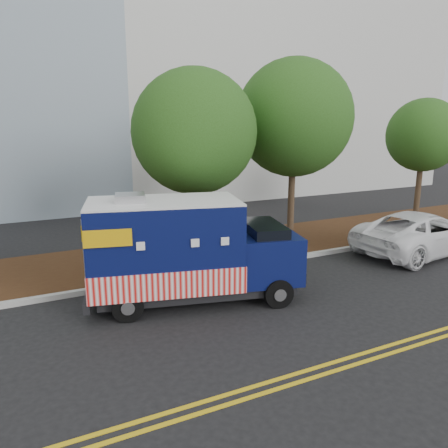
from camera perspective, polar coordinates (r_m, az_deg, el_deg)
name	(u,v)px	position (r m, az deg, el deg)	size (l,w,h in m)	color
ground	(178,298)	(12.09, -6.05, -9.59)	(120.00, 120.00, 0.00)	black
curb	(161,279)	(13.30, -8.18, -7.15)	(120.00, 0.18, 0.15)	#9E9E99
mulch_strip	(142,260)	(15.20, -10.68, -4.62)	(120.00, 4.00, 0.15)	#321A0E
centerline_near	(263,384)	(8.52, 5.15, -20.06)	(120.00, 0.10, 0.01)	gold
centerline_far	(271,391)	(8.35, 6.10, -20.87)	(120.00, 0.10, 0.01)	gold
tree_b	(194,132)	(14.49, -3.89, 11.90)	(4.07, 4.07, 6.39)	#38281C
tree_c	(294,118)	(17.17, 9.14, 13.48)	(4.43, 4.43, 7.02)	#38281C
tree_d	(424,135)	(22.24, 24.62, 10.47)	(3.31, 3.31, 5.73)	#38281C
sign_post	(114,243)	(13.24, -14.20, -2.40)	(0.06, 0.06, 2.40)	#473828
food_truck	(184,253)	(11.45, -5.27, -3.81)	(5.89, 3.29, 2.94)	black
white_car	(422,233)	(17.34, 24.43, -1.04)	(2.51, 5.44, 1.51)	white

